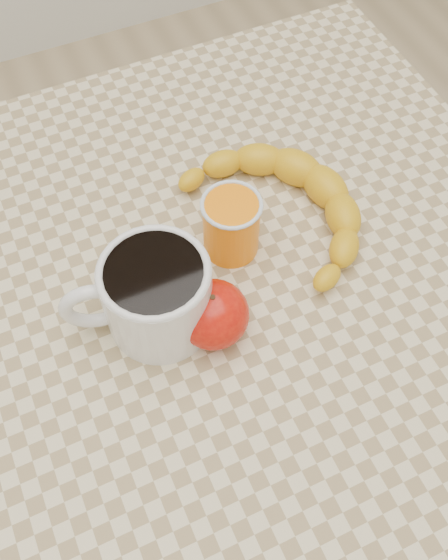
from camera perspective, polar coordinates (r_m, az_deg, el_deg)
name	(u,v)px	position (r m, az deg, el deg)	size (l,w,h in m)	color
ground	(224,471)	(1.39, 0.00, -17.05)	(3.00, 3.00, 0.00)	tan
table	(224,325)	(0.77, 0.00, -4.18)	(0.80, 0.80, 0.75)	beige
coffee_mug	(154,294)	(0.63, -6.43, -1.25)	(0.17, 0.14, 0.10)	silver
orange_juice_glass	(231,225)	(0.69, 0.67, 5.06)	(0.07, 0.07, 0.08)	orange
apple	(213,314)	(0.64, -1.02, -3.16)	(0.10, 0.10, 0.07)	#A80A05
banana	(284,206)	(0.74, 5.50, 6.78)	(0.25, 0.31, 0.04)	gold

